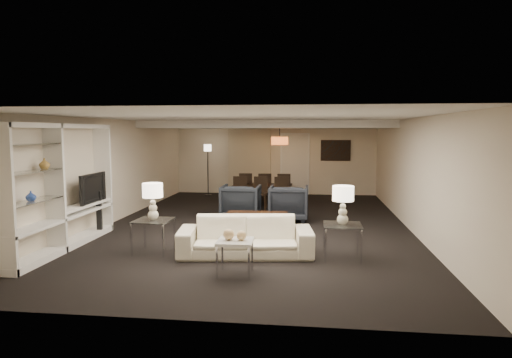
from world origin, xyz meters
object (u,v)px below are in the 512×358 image
Objects in this scene: table_lamp_right at (343,205)px; chair_fl at (246,187)px; armchair_left at (241,202)px; floor_speaker at (99,213)px; vase_blue at (31,196)px; side_table_right at (342,242)px; chair_fr at (284,188)px; pendant_light at (280,141)px; table_lamp_left at (153,202)px; vase_amber at (44,164)px; marble_table at (235,257)px; chair_nm at (260,193)px; chair_nl at (239,193)px; chair_nr at (281,193)px; coffee_table at (256,224)px; armchair_right at (289,203)px; chair_fm at (265,187)px; sofa at (245,236)px; floor_lamp at (208,170)px; dining_table at (262,195)px; side_table_left at (154,236)px; television at (88,188)px.

table_lamp_right is 6.75m from chair_fl.
armchair_left is 1.02× the size of floor_speaker.
vase_blue is at bearing 63.73° from chair_fl.
side_table_right is 6.37m from chair_fr.
pendant_light is 0.77× the size of table_lamp_left.
floor_speaker is (0.11, 1.74, -1.18)m from vase_amber.
vase_amber is (-3.44, 0.58, 1.38)m from marble_table.
pendant_light is 0.54× the size of armchair_left.
chair_nm and chair_fr have the same top height.
chair_nl is at bearing -131.45° from pendant_light.
chair_fl is (-1.20, 1.30, 0.00)m from chair_nr.
armchair_left reaches higher than coffee_table.
armchair_left is 1.00× the size of armchair_right.
table_lamp_right is 5.23m from vase_blue.
chair_nr and chair_fm have the same top height.
marble_table is at bearing -82.01° from chair_nl.
sofa is 1.34× the size of floor_lamp.
dining_table is at bearing 43.49° from chair_fr.
pendant_light is 0.22× the size of sofa.
side_table_left is 0.71× the size of chair_fm.
pendant_light reaches higher than side_table_left.
floor_speaker reaches higher than side_table_left.
chair_nl is (-0.90, 3.31, 0.22)m from coffee_table.
chair_fl is at bearing 91.09° from sofa.
vase_blue is at bearing 56.08° from armchair_left.
table_lamp_left is 0.38× the size of floor_lamp.
sofa is at bearing -31.88° from floor_speaker.
vase_amber is at bearing -117.27° from dining_table.
chair_fl is (-0.30, 2.91, 0.01)m from armchair_left.
side_table_right is at bearing 5.73° from vase_amber.
vase_amber is at bearing -97.47° from floor_lamp.
dining_table is (3.03, 4.34, -0.17)m from floor_speaker.
armchair_left is 3.05m from chair_fr.
pendant_light is at bearing 62.95° from vase_blue.
television is at bearing -123.85° from dining_table.
vase_blue is 8.11m from chair_fr.
chair_nr is (-1.40, 4.91, 0.15)m from side_table_right.
floor_speaker is 1.04× the size of chair_fl.
armchair_right is at bearing -59.50° from chair_nm.
vase_amber reaches higher than floor_speaker.
chair_nr is 1.00× the size of chair_fl.
floor_speaker is at bearing 143.24° from side_table_left.
pendant_light is 3.22m from armchair_right.
floor_lamp reaches higher than chair_fm.
armchair_right is at bearing 108.43° from table_lamp_right.
television is 1.14× the size of chair_fm.
vase_amber is 6.70m from chair_nr.
floor_lamp is (-3.00, 4.14, 0.44)m from armchair_right.
sofa is at bearing -85.19° from chair_nm.
vase_blue is 7.63m from chair_fl.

